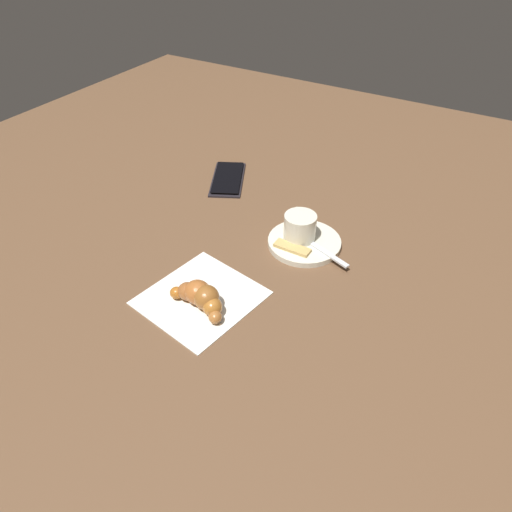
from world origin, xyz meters
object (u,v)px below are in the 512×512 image
cell_phone (228,179)px  espresso_cup (300,226)px  sugar_packet (292,248)px  saucer (304,242)px  teaspoon (309,241)px  croissant (201,297)px  napkin (201,297)px

cell_phone → espresso_cup: bearing=-117.3°
sugar_packet → cell_phone: sugar_packet is taller
saucer → teaspoon: (-0.00, -0.01, 0.01)m
croissant → teaspoon: bearing=-19.2°
sugar_packet → croissant: croissant is taller
teaspoon → croissant: croissant is taller
teaspoon → espresso_cup: bearing=78.4°
espresso_cup → teaspoon: bearing=-101.6°
cell_phone → napkin: bearing=-153.3°
saucer → teaspoon: bearing=-101.8°
teaspoon → napkin: teaspoon is taller
saucer → espresso_cup: (0.00, 0.01, 0.03)m
espresso_cup → teaspoon: espresso_cup is taller
napkin → cell_phone: cell_phone is taller
sugar_packet → croissant: (-0.19, 0.06, 0.01)m
espresso_cup → croissant: bearing=166.1°
croissant → napkin: bearing=39.8°
sugar_packet → cell_phone: 0.29m
cell_phone → saucer: bearing=-116.6°
croissant → cell_phone: 0.39m
napkin → croissant: (-0.01, -0.01, 0.02)m
espresso_cup → cell_phone: espresso_cup is taller
espresso_cup → saucer: bearing=-101.4°
napkin → croissant: bearing=-140.2°
sugar_packet → napkin: bearing=-112.8°
croissant → sugar_packet: bearing=-17.9°
espresso_cup → teaspoon: 0.03m
croissant → cell_phone: size_ratio=0.69×
espresso_cup → sugar_packet: bearing=-172.2°
saucer → croissant: bearing=163.1°
sugar_packet → cell_phone: bearing=146.5°
saucer → napkin: saucer is taller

